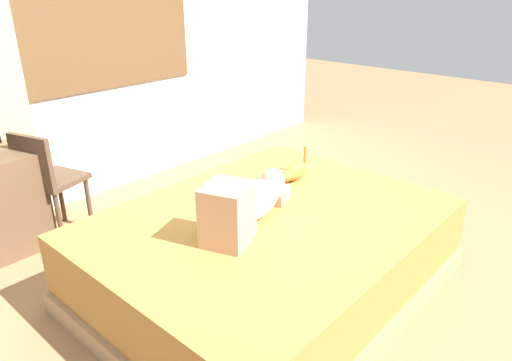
{
  "coord_description": "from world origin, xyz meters",
  "views": [
    {
      "loc": [
        -2.06,
        -1.6,
        1.86
      ],
      "look_at": [
        0.01,
        0.25,
        0.67
      ],
      "focal_mm": 32.76,
      "sensor_mm": 36.0,
      "label": 1
    }
  ],
  "objects": [
    {
      "name": "back_wall_with_window",
      "position": [
        0.01,
        2.26,
        1.45
      ],
      "size": [
        6.4,
        0.14,
        2.9
      ],
      "color": "silver",
      "rests_on": "ground"
    },
    {
      "name": "person_lying",
      "position": [
        -0.21,
        0.12,
        0.64
      ],
      "size": [
        0.93,
        0.53,
        0.34
      ],
      "color": "silver",
      "rests_on": "bed"
    },
    {
      "name": "chair_by_desk",
      "position": [
        -0.71,
        1.72,
        0.51
      ],
      "size": [
        0.47,
        0.47,
        0.86
      ],
      "color": "#4C3828",
      "rests_on": "ground"
    },
    {
      "name": "cup",
      "position": [
        -0.82,
        1.85,
        0.78
      ],
      "size": [
        0.08,
        0.08,
        0.08
      ],
      "primitive_type": "cylinder",
      "color": "gold",
      "rests_on": "desk"
    },
    {
      "name": "bed",
      "position": [
        -0.09,
        0.05,
        0.26
      ],
      "size": [
        2.2,
        1.71,
        0.52
      ],
      "color": "#997A56",
      "rests_on": "ground"
    },
    {
      "name": "ground_plane",
      "position": [
        0.0,
        0.0,
        0.0
      ],
      "size": [
        16.0,
        16.0,
        0.0
      ],
      "primitive_type": "plane",
      "color": "olive"
    },
    {
      "name": "cat",
      "position": [
        0.46,
        0.29,
        0.59
      ],
      "size": [
        0.36,
        0.15,
        0.21
      ],
      "color": "#C67A2D",
      "rests_on": "bed"
    }
  ]
}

